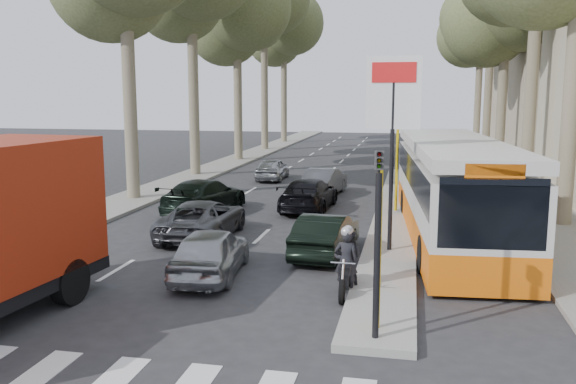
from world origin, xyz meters
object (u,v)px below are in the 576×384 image
Objects in this scene: dark_hatchback at (326,235)px; motorcycle at (347,262)px; city_bus at (453,187)px; silver_hatchback at (210,252)px.

motorcycle is (0.93, -3.10, 0.12)m from dark_hatchback.
city_bus is 6.51× the size of motorcycle.
dark_hatchback is at bearing -146.83° from city_bus.
city_bus is at bearing -144.47° from silver_hatchback.
motorcycle is at bearing 165.95° from silver_hatchback.
motorcycle reaches higher than dark_hatchback.
silver_hatchback is at bearing 49.69° from dark_hatchback.
city_bus reaches higher than motorcycle.
dark_hatchback is at bearing -140.42° from silver_hatchback.
city_bus is 6.54m from motorcycle.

